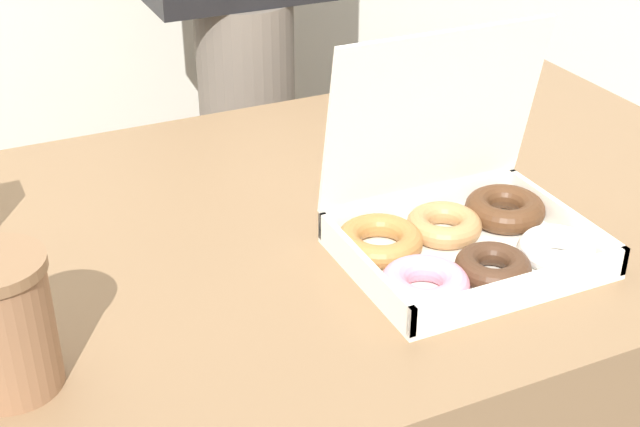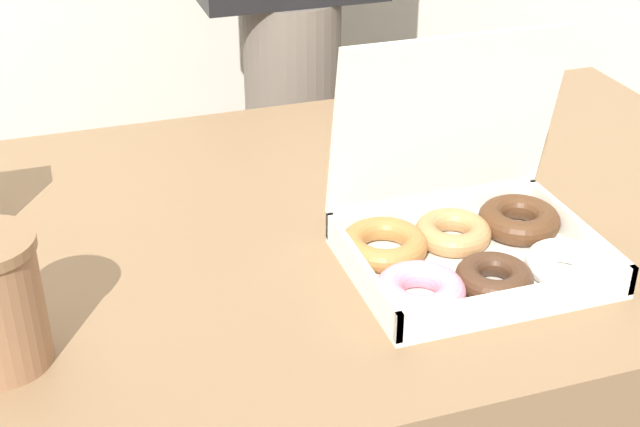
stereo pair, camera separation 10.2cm
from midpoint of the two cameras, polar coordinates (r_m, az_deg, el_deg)
table at (r=1.43m, az=5.77°, el=-12.81°), size 1.17×0.80×0.74m
donut_box at (r=1.10m, az=12.00°, el=-1.48°), size 0.33×0.25×0.27m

